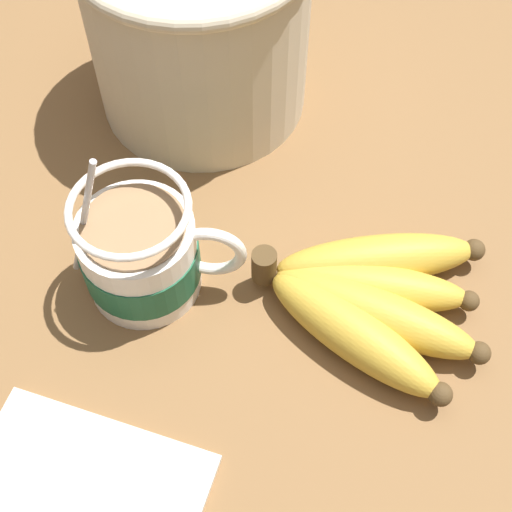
{
  "coord_description": "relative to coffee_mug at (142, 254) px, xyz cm",
  "views": [
    {
      "loc": [
        3.93,
        -28.28,
        52.98
      ],
      "look_at": [
        1.62,
        1.12,
        7.86
      ],
      "focal_mm": 50.0,
      "sensor_mm": 36.0,
      "label": 1
    }
  ],
  "objects": [
    {
      "name": "banana_bunch",
      "position": [
        17.66,
        -1.25,
        -2.16
      ],
      "size": [
        18.58,
        16.19,
        4.28
      ],
      "color": "#4C381E",
      "rests_on": "table"
    },
    {
      "name": "coffee_mug",
      "position": [
        0.0,
        0.0,
        0.0
      ],
      "size": [
        13.98,
        9.15,
        14.74
      ],
      "color": "white",
      "rests_on": "table"
    },
    {
      "name": "napkin",
      "position": [
        -1.73,
        -17.53,
        -3.81
      ],
      "size": [
        18.47,
        14.9,
        0.6
      ],
      "color": "beige",
      "rests_on": "table"
    },
    {
      "name": "woven_basket",
      "position": [
        2.1,
        21.28,
        4.64
      ],
      "size": [
        20.3,
        20.3,
        16.8
      ],
      "color": "beige",
      "rests_on": "table"
    },
    {
      "name": "table",
      "position": [
        7.15,
        -0.87,
        -5.81
      ],
      "size": [
        129.22,
        129.22,
        3.41
      ],
      "color": "brown",
      "rests_on": "ground"
    }
  ]
}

